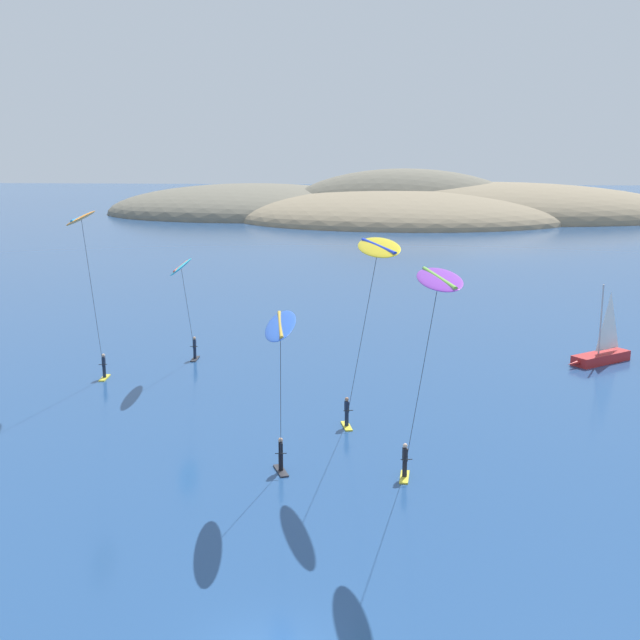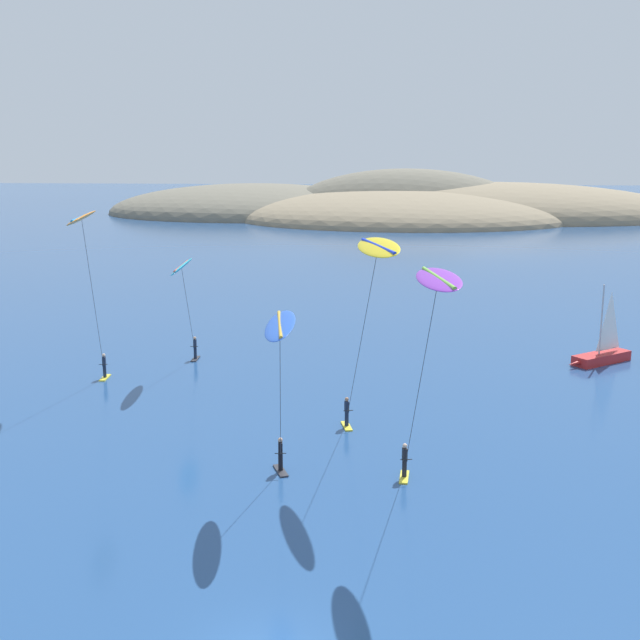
{
  "view_description": "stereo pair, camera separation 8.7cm",
  "coord_description": "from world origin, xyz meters",
  "px_view_note": "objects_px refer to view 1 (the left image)",
  "views": [
    {
      "loc": [
        3.28,
        -21.4,
        15.24
      ],
      "look_at": [
        -0.04,
        20.81,
        5.98
      ],
      "focal_mm": 45.0,
      "sensor_mm": 36.0,
      "label": 1
    },
    {
      "loc": [
        3.37,
        -21.4,
        15.24
      ],
      "look_at": [
        -0.04,
        20.81,
        5.98
      ],
      "focal_mm": 45.0,
      "sensor_mm": 36.0,
      "label": 2
    }
  ],
  "objects_px": {
    "sailboat_near": "(598,354)",
    "kitesurfer_orange": "(83,230)",
    "kitesurfer_yellow": "(375,263)",
    "kitesurfer_cyan": "(182,275)",
    "kitesurfer_blue": "(280,337)",
    "kitesurfer_purple": "(435,299)"
  },
  "relations": [
    {
      "from": "sailboat_near",
      "to": "kitesurfer_orange",
      "type": "bearing_deg",
      "value": -162.28
    },
    {
      "from": "kitesurfer_cyan",
      "to": "kitesurfer_blue",
      "type": "xyz_separation_m",
      "value": [
        8.91,
        -18.5,
        0.36
      ]
    },
    {
      "from": "kitesurfer_purple",
      "to": "kitesurfer_blue",
      "type": "relative_size",
      "value": 1.29
    },
    {
      "from": "sailboat_near",
      "to": "kitesurfer_blue",
      "type": "height_order",
      "value": "kitesurfer_blue"
    },
    {
      "from": "kitesurfer_yellow",
      "to": "kitesurfer_cyan",
      "type": "distance_m",
      "value": 19.76
    },
    {
      "from": "sailboat_near",
      "to": "kitesurfer_blue",
      "type": "xyz_separation_m",
      "value": [
        -19.78,
        -23.51,
        6.56
      ]
    },
    {
      "from": "sailboat_near",
      "to": "kitesurfer_yellow",
      "type": "relative_size",
      "value": 0.51
    },
    {
      "from": "kitesurfer_yellow",
      "to": "kitesurfer_purple",
      "type": "bearing_deg",
      "value": -69.28
    },
    {
      "from": "kitesurfer_yellow",
      "to": "kitesurfer_blue",
      "type": "bearing_deg",
      "value": -136.07
    },
    {
      "from": "sailboat_near",
      "to": "kitesurfer_orange",
      "type": "height_order",
      "value": "kitesurfer_orange"
    },
    {
      "from": "kitesurfer_orange",
      "to": "kitesurfer_blue",
      "type": "distance_m",
      "value": 18.84
    },
    {
      "from": "kitesurfer_orange",
      "to": "kitesurfer_yellow",
      "type": "xyz_separation_m",
      "value": [
        17.33,
        -9.1,
        -0.42
      ]
    },
    {
      "from": "kitesurfer_cyan",
      "to": "kitesurfer_blue",
      "type": "bearing_deg",
      "value": -64.28
    },
    {
      "from": "sailboat_near",
      "to": "kitesurfer_yellow",
      "type": "distance_m",
      "value": 26.89
    },
    {
      "from": "sailboat_near",
      "to": "kitesurfer_purple",
      "type": "relative_size",
      "value": 0.54
    },
    {
      "from": "kitesurfer_purple",
      "to": "kitesurfer_yellow",
      "type": "bearing_deg",
      "value": 110.72
    },
    {
      "from": "kitesurfer_purple",
      "to": "kitesurfer_orange",
      "type": "height_order",
      "value": "kitesurfer_orange"
    },
    {
      "from": "kitesurfer_orange",
      "to": "kitesurfer_cyan",
      "type": "bearing_deg",
      "value": 51.45
    },
    {
      "from": "kitesurfer_purple",
      "to": "kitesurfer_yellow",
      "type": "relative_size",
      "value": 0.95
    },
    {
      "from": "kitesurfer_purple",
      "to": "kitesurfer_orange",
      "type": "distance_m",
      "value": 25.04
    },
    {
      "from": "sailboat_near",
      "to": "kitesurfer_yellow",
      "type": "height_order",
      "value": "kitesurfer_yellow"
    },
    {
      "from": "kitesurfer_blue",
      "to": "kitesurfer_purple",
      "type": "bearing_deg",
      "value": -21.34
    }
  ]
}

